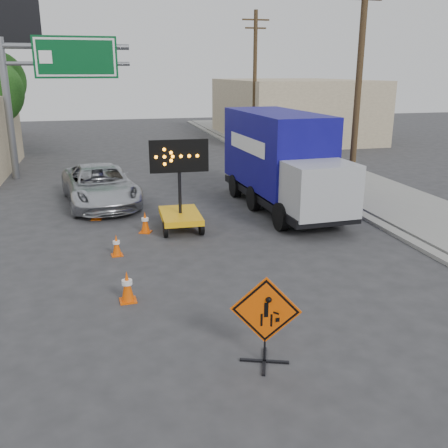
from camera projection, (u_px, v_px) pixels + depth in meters
name	position (u px, v px, depth m)	size (l,w,h in m)	color
ground	(225.00, 338.00, 10.26)	(100.00, 100.00, 0.00)	#2D2D30
curb_right	(290.00, 176.00, 25.81)	(0.40, 60.00, 0.12)	gray
sidewalk_right	(331.00, 173.00, 26.33)	(4.00, 60.00, 0.15)	gray
building_right_far	(291.00, 109.00, 40.40)	(10.00, 14.00, 4.60)	#C5B48E
highway_gantry	(49.00, 75.00, 24.41)	(6.18, 0.38, 6.90)	slate
utility_pole_near	(358.00, 86.00, 19.99)	(1.80, 0.26, 9.00)	#40311B
utility_pole_far	(255.00, 80.00, 32.99)	(1.80, 0.26, 9.00)	#40311B
construction_sign	(265.00, 318.00, 9.13)	(1.24, 0.89, 1.74)	black
arrow_board	(180.00, 210.00, 17.10)	(1.97, 2.22, 3.11)	#F3AB0D
pickup_truck	(100.00, 185.00, 20.31)	(2.63, 5.70, 1.58)	#BABDC2
box_truck	(282.00, 166.00, 19.44)	(2.83, 7.97, 3.73)	black
cone_a	(127.00, 286.00, 11.78)	(0.41, 0.41, 0.77)	#E34E04
cone_b	(116.00, 245.00, 14.75)	(0.36, 0.36, 0.65)	#E34E04
cone_c	(145.00, 222.00, 16.85)	(0.49, 0.49, 0.73)	#E34E04
cone_d	(96.00, 209.00, 18.35)	(0.43, 0.43, 0.75)	#E34E04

